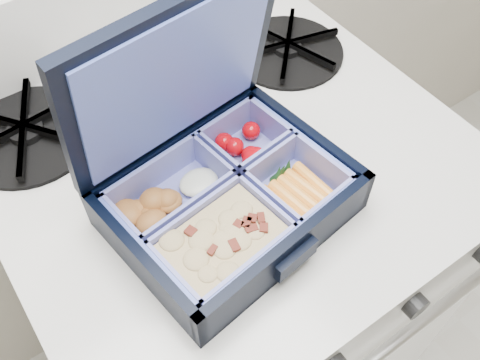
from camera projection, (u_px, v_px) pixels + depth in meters
stove at (226, 291)px, 1.01m from camera, size 0.57×0.57×0.85m
bento_box at (230, 200)px, 0.58m from camera, size 0.27×0.22×0.06m
burner_grate at (287, 46)px, 0.77m from camera, size 0.20×0.20×0.02m
burner_grate_rear at (26, 131)px, 0.67m from camera, size 0.19×0.19×0.02m
fork at (226, 105)px, 0.71m from camera, size 0.17×0.11×0.01m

